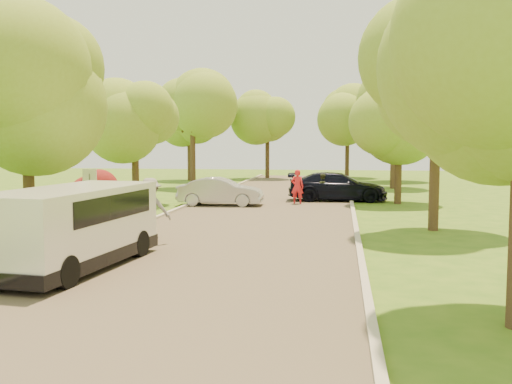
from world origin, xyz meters
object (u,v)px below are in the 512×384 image
Objects in this scene: minivan at (73,226)px; skateboarder at (150,209)px; silver_sedan at (220,192)px; longboard at (151,240)px; person_olive at (322,188)px; person_striped at (297,187)px; dark_sedan at (337,187)px; street_sign at (90,185)px.

skateboarder reaches higher than minivan.
silver_sedan is 10.95m from longboard.
silver_sedan is at bearing 19.40° from person_olive.
person_striped is 1.17× the size of person_olive.
person_striped is at bearing 130.44° from dark_sedan.
skateboarder reaches higher than longboard.
street_sign is 1.44× the size of person_olive.
street_sign is 8.52m from silver_sedan.
silver_sedan is 4.18× the size of longboard.
street_sign is 2.13× the size of longboard.
minivan is at bearing 71.51° from skateboarder.
skateboarder reaches higher than person_olive.
minivan is 14.62m from silver_sedan.
dark_sedan is 2.77m from person_striped.
skateboarder is at bearing 63.12° from person_olive.
person_olive is (5.63, 17.06, -0.32)m from minivan.
street_sign reaches higher than person_olive.
longboard is 0.57× the size of person_striped.
minivan reaches higher than silver_sedan.
minivan is 1.33× the size of silver_sedan.
longboard is (0.12, -10.93, -0.59)m from silver_sedan.
silver_sedan is at bearing 67.04° from street_sign.
dark_sedan reaches higher than silver_sedan.
street_sign is 0.41× the size of dark_sedan.
dark_sedan is 15.23m from longboard.
skateboarder is 1.09× the size of person_striped.
person_striped is (3.76, 1.30, 0.19)m from silver_sedan.
minivan is at bearing 64.87° from person_olive.
person_olive reaches higher than longboard.
minivan is at bearing -68.50° from street_sign.
skateboarder is (0.12, -10.93, 0.39)m from silver_sedan.
dark_sedan is 15.21m from skateboarder.
minivan is at bearing 71.51° from longboard.
person_olive is at bearing -116.93° from skateboarder.
minivan is 17.97m from person_olive.
person_striped is at bearing 36.48° from person_olive.
skateboarder is at bearing 155.81° from dark_sedan.
silver_sedan is 10.94m from skateboarder.
dark_sedan is at bearing 50.37° from street_sign.
person_striped is (-2.03, -1.88, 0.12)m from dark_sedan.
dark_sedan is (6.43, 17.78, -0.30)m from minivan.
skateboarder is (0.75, 3.66, 0.02)m from minivan.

